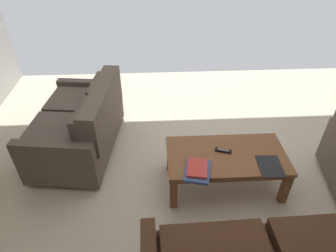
# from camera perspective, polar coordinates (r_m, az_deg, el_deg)

# --- Properties ---
(ground_plane) EXTENTS (5.58, 4.84, 0.01)m
(ground_plane) POSITION_cam_1_polar(r_m,az_deg,el_deg) (3.21, 7.13, -9.34)
(ground_plane) COLOR beige
(loveseat_near) EXTENTS (0.95, 1.39, 0.82)m
(loveseat_near) POSITION_cam_1_polar(r_m,az_deg,el_deg) (3.39, -16.58, 0.29)
(loveseat_near) COLOR black
(loveseat_near) RESTS_ON ground
(coffee_table) EXTENTS (1.14, 0.59, 0.41)m
(coffee_table) POSITION_cam_1_polar(r_m,az_deg,el_deg) (2.90, 11.28, -6.38)
(coffee_table) COLOR brown
(coffee_table) RESTS_ON ground
(book_stack) EXTENTS (0.28, 0.33, 0.06)m
(book_stack) POSITION_cam_1_polar(r_m,az_deg,el_deg) (2.63, 5.76, -8.53)
(book_stack) COLOR #385693
(book_stack) RESTS_ON coffee_table
(tv_remote) EXTENTS (0.17, 0.09, 0.02)m
(tv_remote) POSITION_cam_1_polar(r_m,az_deg,el_deg) (2.87, 10.75, -4.73)
(tv_remote) COLOR black
(tv_remote) RESTS_ON coffee_table
(loose_magazine) EXTENTS (0.22, 0.29, 0.01)m
(loose_magazine) POSITION_cam_1_polar(r_m,az_deg,el_deg) (2.83, 19.32, -7.43)
(loose_magazine) COLOR black
(loose_magazine) RESTS_ON coffee_table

